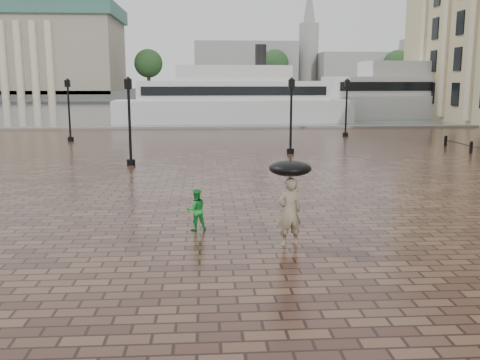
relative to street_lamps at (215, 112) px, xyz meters
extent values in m
plane|color=#331D17|center=(1.50, -17.50, -2.33)|extent=(300.00, 300.00, 0.00)
plane|color=#4C575C|center=(1.50, 74.50, -2.33)|extent=(240.00, 240.00, 0.00)
cube|color=slate|center=(1.50, 14.50, -2.33)|extent=(80.00, 0.60, 0.30)
cube|color=#4C4C47|center=(1.50, 142.50, -1.33)|extent=(300.00, 60.00, 2.00)
cube|color=gray|center=(-53.50, 127.50, 9.67)|extent=(55.00, 30.00, 22.00)
cube|color=#376457|center=(-53.50, 127.50, 21.67)|extent=(57.00, 32.00, 4.00)
cube|color=gray|center=(11.50, 132.50, 6.67)|extent=(30.00, 22.00, 14.00)
cube|color=gray|center=(46.50, 132.50, 5.17)|extent=(25.00, 22.00, 11.00)
cube|color=gray|center=(81.50, 132.50, 7.67)|extent=(35.00, 22.00, 16.00)
cylinder|color=gray|center=(31.50, 132.50, 9.67)|extent=(6.00, 6.00, 20.00)
cone|color=gray|center=(31.50, 132.50, 23.67)|extent=(5.00, 5.00, 18.00)
cylinder|color=#2D2119|center=(-52.50, 120.50, 1.67)|extent=(1.00, 1.00, 8.00)
sphere|color=#20391A|center=(-52.50, 120.50, 7.17)|extent=(8.00, 8.00, 8.00)
cylinder|color=#2D2119|center=(-16.50, 120.50, 1.67)|extent=(1.00, 1.00, 8.00)
sphere|color=#20391A|center=(-16.50, 120.50, 7.17)|extent=(8.00, 8.00, 8.00)
cylinder|color=#2D2119|center=(19.50, 120.50, 1.67)|extent=(1.00, 1.00, 8.00)
sphere|color=#20391A|center=(19.50, 120.50, 7.17)|extent=(8.00, 8.00, 8.00)
cylinder|color=#2D2119|center=(55.50, 120.50, 1.67)|extent=(1.00, 1.00, 8.00)
sphere|color=#20391A|center=(55.50, 120.50, 7.17)|extent=(8.00, 8.00, 8.00)
cylinder|color=black|center=(15.50, -4.00, -2.03)|extent=(0.20, 0.20, 0.60)
sphere|color=black|center=(15.50, -4.00, -1.71)|extent=(0.22, 0.22, 0.22)
cylinder|color=black|center=(15.50, -0.50, -2.03)|extent=(0.20, 0.20, 0.60)
sphere|color=black|center=(15.50, -0.50, -1.71)|extent=(0.22, 0.22, 0.22)
cylinder|color=black|center=(-4.50, -7.50, -2.18)|extent=(0.44, 0.44, 0.30)
cylinder|color=black|center=(-4.50, -7.50, -0.33)|extent=(0.14, 0.14, 4.00)
cube|color=black|center=(-4.50, -7.50, 1.82)|extent=(0.35, 0.35, 0.50)
sphere|color=beige|center=(-4.50, -7.50, 1.82)|extent=(0.28, 0.28, 0.28)
cylinder|color=black|center=(4.50, -3.50, -2.18)|extent=(0.44, 0.44, 0.30)
cylinder|color=black|center=(4.50, -3.50, -0.33)|extent=(0.14, 0.14, 4.00)
cube|color=black|center=(4.50, -3.50, 1.82)|extent=(0.35, 0.35, 0.50)
sphere|color=beige|center=(4.50, -3.50, 1.82)|extent=(0.28, 0.28, 0.28)
cylinder|color=black|center=(-10.50, 4.50, -2.18)|extent=(0.44, 0.44, 0.30)
cylinder|color=black|center=(-10.50, 4.50, -0.33)|extent=(0.14, 0.14, 4.00)
cube|color=black|center=(-10.50, 4.50, 1.82)|extent=(0.35, 0.35, 0.50)
sphere|color=beige|center=(-10.50, 4.50, 1.82)|extent=(0.28, 0.28, 0.28)
cylinder|color=black|center=(10.50, 6.50, -2.18)|extent=(0.44, 0.44, 0.30)
cylinder|color=black|center=(10.50, 6.50, -0.33)|extent=(0.14, 0.14, 4.00)
cube|color=black|center=(10.50, 6.50, 1.82)|extent=(0.35, 0.35, 0.50)
sphere|color=beige|center=(10.50, 6.50, 1.82)|extent=(0.28, 0.28, 0.28)
imported|color=gray|center=(1.55, -21.83, -1.41)|extent=(0.76, 0.60, 1.82)
imported|color=#1B9334|center=(-0.91, -20.18, -1.72)|extent=(0.68, 0.59, 1.21)
cube|color=silver|center=(2.32, 21.98, -1.13)|extent=(25.09, 7.12, 2.38)
cube|color=silver|center=(2.32, 21.98, 1.05)|extent=(20.09, 6.09, 1.99)
cube|color=silver|center=(2.32, 21.98, 2.84)|extent=(12.12, 5.12, 1.59)
cylinder|color=black|center=(5.30, 22.12, 4.63)|extent=(1.19, 1.19, 2.38)
cube|color=black|center=(2.45, 19.35, 1.05)|extent=(18.86, 0.99, 0.89)
cube|color=black|center=(2.20, 24.61, 1.05)|extent=(18.86, 0.99, 0.89)
cube|color=silver|center=(24.87, 28.21, -0.99)|extent=(28.19, 8.49, 2.67)
cube|color=silver|center=(24.87, 28.21, 1.46)|extent=(22.58, 7.24, 2.22)
cube|color=silver|center=(24.87, 28.21, 3.46)|extent=(13.66, 5.99, 1.78)
cylinder|color=black|center=(28.20, 28.43, 5.46)|extent=(1.33, 1.33, 2.67)
cube|color=black|center=(25.06, 25.27, 1.46)|extent=(21.09, 1.49, 1.00)
cube|color=black|center=(24.67, 31.15, 1.46)|extent=(21.09, 1.49, 1.00)
cylinder|color=black|center=(1.55, -21.83, -0.78)|extent=(0.02, 0.02, 0.95)
ellipsoid|color=black|center=(1.55, -21.83, -0.27)|extent=(1.10, 1.10, 0.39)
camera|label=1|loc=(-0.62, -35.29, 1.92)|focal=40.00mm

